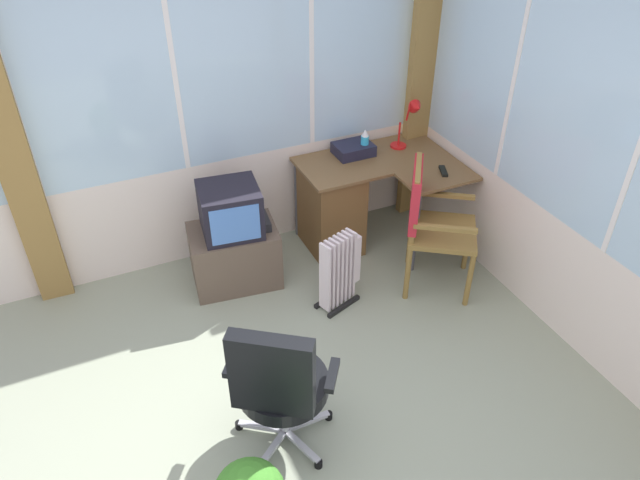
# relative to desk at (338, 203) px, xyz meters

# --- Properties ---
(ground) EXTENTS (5.04, 5.11, 0.06)m
(ground) POSITION_rel_desk_xyz_m (-1.09, -1.74, -0.42)
(ground) COLOR gray
(north_window_panel) EXTENTS (4.04, 0.07, 2.58)m
(north_window_panel) POSITION_rel_desk_xyz_m (-1.09, 0.35, 0.89)
(north_window_panel) COLOR silver
(north_window_panel) RESTS_ON ground
(east_window_panel) EXTENTS (0.07, 4.11, 2.58)m
(east_window_panel) POSITION_rel_desk_xyz_m (0.96, -1.74, 0.89)
(east_window_panel) COLOR silver
(east_window_panel) RESTS_ON ground
(curtain_north_left) EXTENTS (0.23, 0.08, 2.48)m
(curtain_north_left) POSITION_rel_desk_xyz_m (-2.20, 0.27, 0.85)
(curtain_north_left) COLOR olive
(curtain_north_left) RESTS_ON ground
(curtain_corner) EXTENTS (0.23, 0.08, 2.48)m
(curtain_corner) POSITION_rel_desk_xyz_m (0.83, 0.22, 0.85)
(curtain_corner) COLOR olive
(curtain_corner) RESTS_ON ground
(desk) EXTENTS (1.20, 0.91, 0.73)m
(desk) POSITION_rel_desk_xyz_m (0.00, 0.00, 0.00)
(desk) COLOR brown
(desk) RESTS_ON ground
(desk_lamp) EXTENTS (0.22, 0.19, 0.41)m
(desk_lamp) POSITION_rel_desk_xyz_m (0.67, 0.05, 0.61)
(desk_lamp) COLOR red
(desk_lamp) RESTS_ON desk
(tv_remote) EXTENTS (0.10, 0.16, 0.02)m
(tv_remote) POSITION_rel_desk_xyz_m (0.69, -0.41, 0.35)
(tv_remote) COLOR black
(tv_remote) RESTS_ON desk
(spray_bottle) EXTENTS (0.06, 0.06, 0.22)m
(spray_bottle) POSITION_rel_desk_xyz_m (0.28, 0.10, 0.44)
(spray_bottle) COLOR #33B4E3
(spray_bottle) RESTS_ON desk
(paper_tray) EXTENTS (0.30, 0.23, 0.09)m
(paper_tray) POSITION_rel_desk_xyz_m (0.20, 0.14, 0.38)
(paper_tray) COLOR #1F1F32
(paper_tray) RESTS_ON desk
(wooden_armchair) EXTENTS (0.67, 0.67, 0.99)m
(wooden_armchair) POSITION_rel_desk_xyz_m (0.36, -0.71, 0.23)
(wooden_armchair) COLOR olive
(wooden_armchair) RESTS_ON ground
(office_chair) EXTENTS (0.61, 0.60, 0.97)m
(office_chair) POSITION_rel_desk_xyz_m (-1.15, -1.66, 0.15)
(office_chair) COLOR #B7B7BF
(office_chair) RESTS_ON ground
(tv_on_stand) EXTENTS (0.69, 0.52, 0.83)m
(tv_on_stand) POSITION_rel_desk_xyz_m (-0.91, -0.12, -0.03)
(tv_on_stand) COLOR brown
(tv_on_stand) RESTS_ON ground
(space_heater) EXTENTS (0.37, 0.26, 0.59)m
(space_heater) POSITION_rel_desk_xyz_m (-0.30, -0.68, -0.09)
(space_heater) COLOR silver
(space_heater) RESTS_ON ground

